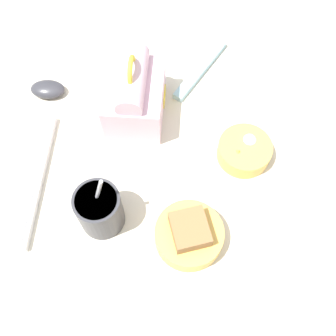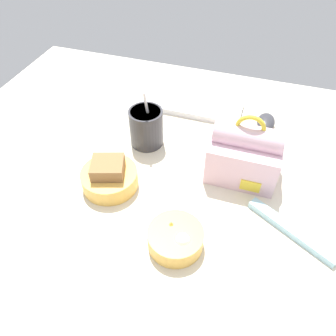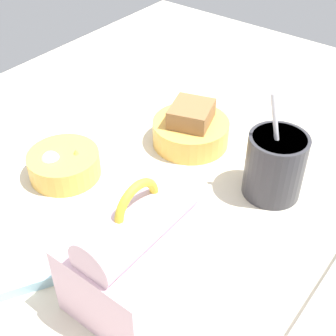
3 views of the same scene
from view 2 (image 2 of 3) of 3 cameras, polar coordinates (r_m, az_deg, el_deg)
desk_surface at (r=81.86cm, az=2.36°, el=-2.78°), size 140.00×110.00×2.00cm
keyboard at (r=104.09cm, az=4.11°, el=10.88°), size 30.97×11.28×2.10cm
lunch_bag at (r=80.39cm, az=13.16°, el=2.39°), size 16.59×12.73×17.89cm
soup_cup at (r=88.28cm, az=-3.81°, el=7.21°), size 9.01×9.01×17.40cm
bento_bowl_sandwich at (r=79.40cm, az=-10.16°, el=-1.50°), size 13.50×13.50×7.69cm
bento_bowl_snacks at (r=68.58cm, az=1.31°, el=-12.05°), size 11.59×11.59×5.16cm
computer_mouse at (r=100.35cm, az=16.69°, el=7.71°), size 5.14×8.09×2.98cm
chopstick_case at (r=75.97cm, az=20.59°, el=-10.11°), size 19.30×12.49×1.60cm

